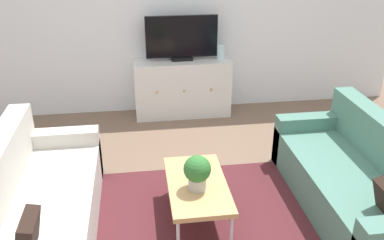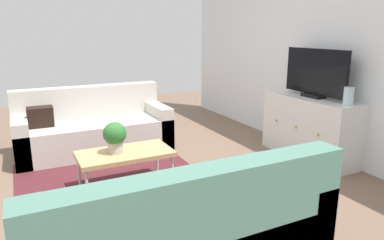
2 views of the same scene
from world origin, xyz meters
The scene contains 10 objects.
ground_plane centered at (0.00, 0.00, 0.00)m, with size 10.00×10.00×0.00m, color brown.
wall_back centered at (0.00, 2.55, 1.35)m, with size 6.40×0.12×2.70m, color white.
area_rug centered at (0.00, -0.15, 0.01)m, with size 2.50×1.90×0.01m, color #4C1E23.
couch_left_side centered at (-1.44, -0.10, 0.28)m, with size 0.83×1.94×0.84m.
couch_right_side centered at (1.44, -0.10, 0.28)m, with size 0.83×1.94×0.84m.
coffee_table centered at (-0.06, -0.06, 0.36)m, with size 0.51×0.93×0.39m.
potted_plant centered at (-0.07, -0.15, 0.56)m, with size 0.23×0.23×0.31m.
tv_console centered at (0.09, 2.27, 0.39)m, with size 1.29×0.47×0.78m.
flat_screen_tv centered at (0.09, 2.29, 1.07)m, with size 0.94×0.16×0.59m.
glass_vase centered at (0.61, 2.27, 0.88)m, with size 0.11×0.11×0.20m, color silver.
Camera 2 is at (3.25, -0.96, 1.57)m, focal length 33.13 mm.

